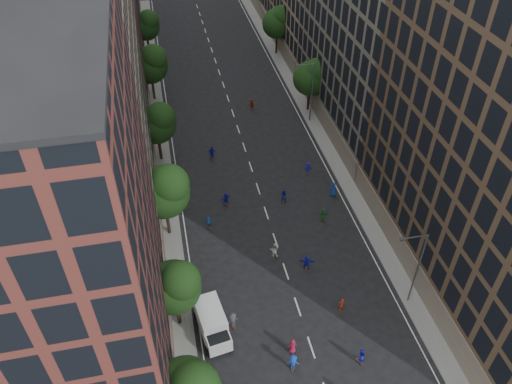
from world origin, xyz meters
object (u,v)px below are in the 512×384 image
streetlamp_near (416,265)px  skater_2 (361,357)px  streetlamp_far (311,90)px  cargo_van (212,323)px

streetlamp_near → skater_2: (-6.71, -5.24, -4.32)m
streetlamp_far → cargo_van: bearing=-119.8°
streetlamp_near → streetlamp_far: bearing=90.0°
skater_2 → streetlamp_far: bearing=-124.2°
streetlamp_far → cargo_van: streetlamp_far is taller
skater_2 → cargo_van: bearing=-49.3°
cargo_van → skater_2: bearing=-33.6°
cargo_van → skater_2: size_ratio=3.17×
streetlamp_far → cargo_van: size_ratio=1.70×
streetlamp_near → cargo_van: size_ratio=1.70×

